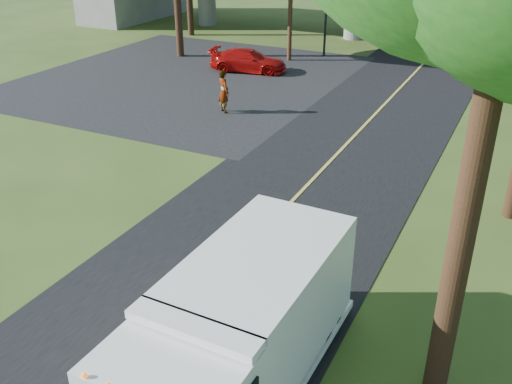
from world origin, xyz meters
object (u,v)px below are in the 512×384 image
Objects in this scene: step_van at (241,329)px; pedestrian at (224,92)px; traffic_signal at (327,3)px; red_sedan at (248,60)px.

step_van is 16.61m from pedestrian.
step_van reaches higher than pedestrian.
traffic_signal is at bearing -56.05° from pedestrian.
red_sedan is 2.22× the size of pedestrian.
pedestrian is at bearing 121.62° from step_van.
traffic_signal is 0.82× the size of step_van.
traffic_signal is at bearing 108.28° from step_van.
red_sedan is (-10.73, 21.24, -0.81)m from step_van.
pedestrian is (-8.41, 14.31, -0.47)m from step_van.
pedestrian is (-0.21, -12.35, -2.23)m from traffic_signal.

